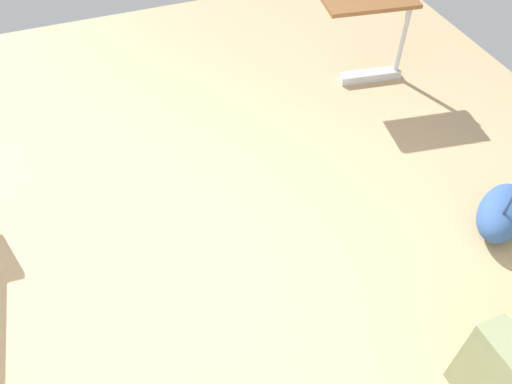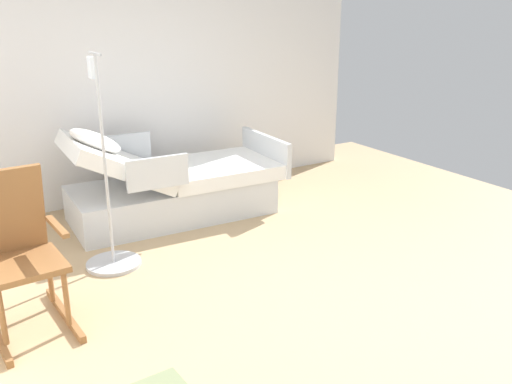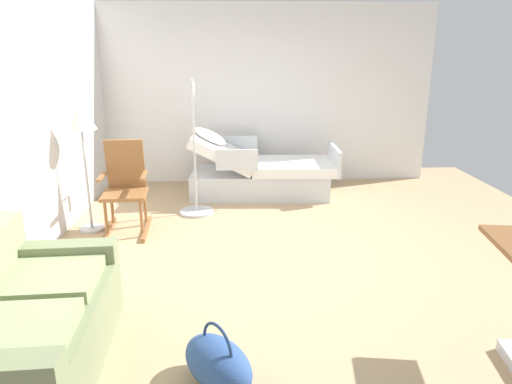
{
  "view_description": "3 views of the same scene",
  "coord_description": "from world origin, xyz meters",
  "px_view_note": "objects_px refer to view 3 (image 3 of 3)",
  "views": [
    {
      "loc": [
        0.4,
        2.17,
        2.86
      ],
      "look_at": [
        -0.25,
        0.41,
        0.82
      ],
      "focal_mm": 35.02,
      "sensor_mm": 36.0,
      "label": 1
    },
    {
      "loc": [
        -2.86,
        2.17,
        2.02
      ],
      "look_at": [
        0.12,
        0.33,
        0.83
      ],
      "focal_mm": 39.02,
      "sensor_mm": 36.0,
      "label": 2
    },
    {
      "loc": [
        -4.51,
        0.52,
        2.01
      ],
      "look_at": [
        -0.19,
        0.3,
        0.7
      ],
      "focal_mm": 32.79,
      "sensor_mm": 36.0,
      "label": 3
    }
  ],
  "objects_px": {
    "floor_lamp": "(81,125)",
    "duffel_bag": "(218,363)",
    "iv_pole": "(196,194)",
    "hospital_bed": "(260,174)",
    "couch": "(25,330)",
    "rocking_chair": "(125,188)"
  },
  "relations": [
    {
      "from": "rocking_chair",
      "to": "duffel_bag",
      "type": "relative_size",
      "value": 1.64
    },
    {
      "from": "hospital_bed",
      "to": "floor_lamp",
      "type": "relative_size",
      "value": 1.43
    },
    {
      "from": "hospital_bed",
      "to": "couch",
      "type": "distance_m",
      "value": 4.22
    },
    {
      "from": "couch",
      "to": "rocking_chair",
      "type": "bearing_deg",
      "value": -2.36
    },
    {
      "from": "couch",
      "to": "iv_pole",
      "type": "relative_size",
      "value": 0.97
    },
    {
      "from": "couch",
      "to": "rocking_chair",
      "type": "distance_m",
      "value": 2.55
    },
    {
      "from": "hospital_bed",
      "to": "floor_lamp",
      "type": "height_order",
      "value": "floor_lamp"
    },
    {
      "from": "rocking_chair",
      "to": "floor_lamp",
      "type": "distance_m",
      "value": 0.84
    },
    {
      "from": "rocking_chair",
      "to": "floor_lamp",
      "type": "xyz_separation_m",
      "value": [
        -0.0,
        0.42,
        0.72
      ]
    },
    {
      "from": "rocking_chair",
      "to": "iv_pole",
      "type": "distance_m",
      "value": 0.97
    },
    {
      "from": "floor_lamp",
      "to": "rocking_chair",
      "type": "bearing_deg",
      "value": -89.43
    },
    {
      "from": "duffel_bag",
      "to": "iv_pole",
      "type": "xyz_separation_m",
      "value": [
        3.28,
        0.36,
        0.1
      ]
    },
    {
      "from": "floor_lamp",
      "to": "duffel_bag",
      "type": "relative_size",
      "value": 2.31
    },
    {
      "from": "hospital_bed",
      "to": "floor_lamp",
      "type": "xyz_separation_m",
      "value": [
        -1.32,
        2.04,
        0.93
      ]
    },
    {
      "from": "hospital_bed",
      "to": "duffel_bag",
      "type": "bearing_deg",
      "value": 172.96
    },
    {
      "from": "iv_pole",
      "to": "rocking_chair",
      "type": "bearing_deg",
      "value": 126.12
    },
    {
      "from": "couch",
      "to": "duffel_bag",
      "type": "distance_m",
      "value": 1.25
    },
    {
      "from": "couch",
      "to": "hospital_bed",
      "type": "bearing_deg",
      "value": -24.1
    },
    {
      "from": "rocking_chair",
      "to": "duffel_bag",
      "type": "bearing_deg",
      "value": -157.66
    },
    {
      "from": "couch",
      "to": "floor_lamp",
      "type": "relative_size",
      "value": 1.11
    },
    {
      "from": "hospital_bed",
      "to": "floor_lamp",
      "type": "distance_m",
      "value": 2.6
    },
    {
      "from": "hospital_bed",
      "to": "duffel_bag",
      "type": "relative_size",
      "value": 3.3
    }
  ]
}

